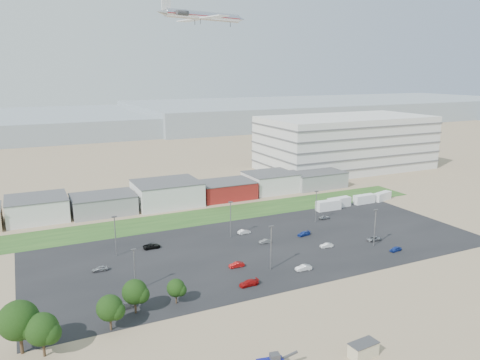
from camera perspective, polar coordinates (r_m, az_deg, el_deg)
ground at (r=107.69m, az=5.71°, el=-12.02°), size 700.00×700.00×0.00m
parking_lot at (r=125.92m, az=2.91°, el=-8.15°), size 120.00×50.00×0.01m
grass_strip at (r=151.42m, az=-4.56°, el=-4.48°), size 160.00×16.00×0.02m
hills_backdrop at (r=410.37m, az=-12.72°, el=7.01°), size 700.00×200.00×9.00m
building_row at (r=163.13m, az=-12.60°, el=-2.01°), size 170.00×20.00×8.00m
parking_garage at (r=229.68m, az=12.75°, el=4.48°), size 80.00×40.00×25.00m
portable_shed at (r=83.72m, az=14.80°, el=-19.36°), size 5.16×2.97×2.50m
box_trailer_a at (r=160.43m, az=10.72°, el=-3.05°), size 8.79×2.93×3.27m
box_trailer_b at (r=164.76m, az=11.99°, el=-2.68°), size 8.89×3.38×3.27m
box_trailer_c at (r=171.33m, az=14.90°, el=-2.27°), size 8.23×2.69×3.07m
box_trailer_d at (r=177.25m, az=16.97°, el=-1.91°), size 8.27×4.50×2.96m
tree_far_left at (r=87.65m, az=-25.33°, el=-15.64°), size 7.05×7.05×10.58m
tree_left at (r=85.89m, az=-22.97°, el=-16.75°), size 5.75×5.75×8.63m
tree_mid at (r=89.96m, az=-15.59°, el=-15.09°), size 5.09×5.09×7.64m
tree_right at (r=94.41m, az=-12.70°, el=-13.45°), size 5.19×5.19×7.79m
tree_near at (r=96.97m, az=-7.82°, el=-13.12°), size 3.93×3.93×5.90m
lightpole_front_l at (r=102.87m, az=-12.72°, el=-10.66°), size 1.11×0.46×9.41m
lightpole_front_m at (r=110.63m, az=3.79°, el=-8.25°), size 1.27×0.53×10.76m
lightpole_front_r at (r=129.84m, az=16.10°, el=-5.62°), size 1.20×0.50×10.17m
lightpole_back_l at (r=122.39m, az=-14.95°, el=-6.63°), size 1.23×0.51×10.43m
lightpole_back_m at (r=131.27m, az=-1.15°, el=-4.84°), size 1.22×0.51×10.36m
lightpole_back_r at (r=146.17m, az=9.25°, el=-3.23°), size 1.17×0.49×9.92m
airliner at (r=209.98m, az=-4.46°, el=19.34°), size 51.89×41.43×13.48m
parked_car_0 at (r=135.12m, az=15.98°, el=-6.90°), size 4.35×2.29×1.17m
parked_car_1 at (r=127.25m, az=10.50°, el=-7.85°), size 3.67×1.62×1.17m
parked_car_2 at (r=129.23m, az=18.43°, el=-7.99°), size 3.66×1.81×1.20m
parked_car_3 at (r=104.28m, az=1.08°, el=-12.44°), size 4.47×1.87×1.29m
parked_car_4 at (r=113.26m, az=-0.43°, el=-10.30°), size 3.79×1.43×1.24m
parked_car_5 at (r=115.95m, az=-16.69°, el=-10.31°), size 3.70×1.55×1.25m
parked_car_7 at (r=128.33m, az=3.06°, el=-7.48°), size 3.48×1.54×1.11m
parked_car_8 at (r=150.68m, az=10.24°, el=-4.49°), size 3.69×1.59×1.24m
parked_car_9 at (r=126.71m, az=-10.70°, el=-7.93°), size 4.59×2.13×1.27m
parked_car_10 at (r=98.15m, az=-13.59°, el=-14.60°), size 3.98×1.75×1.14m
parked_car_11 at (r=135.29m, az=0.51°, el=-6.32°), size 3.88×1.57×1.25m
parked_car_12 at (r=135.06m, az=7.78°, el=-6.50°), size 4.23×2.17×1.17m
parked_car_13 at (r=112.60m, az=7.74°, el=-10.55°), size 4.09×1.75×1.31m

